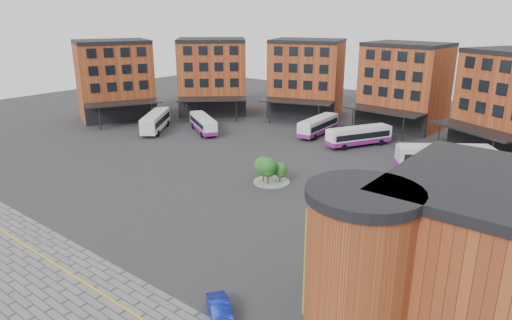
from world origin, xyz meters
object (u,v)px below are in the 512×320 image
Objects in this scene: bus_c at (318,126)px; blue_car at (220,311)px; tree_island at (269,169)px; bus_a at (156,120)px; bus_b at (203,123)px; bus_e at (445,158)px; bus_d at (359,136)px; bus_f at (467,172)px.

bus_c reaches higher than blue_car.
tree_island is 0.42× the size of bus_a.
bus_e is (38.31, 4.98, 0.32)m from bus_b.
bus_c is at bearing -140.74° from bus_e.
bus_b is 50.08m from blue_car.
bus_c is 49.54m from blue_car.
bus_d is at bearing 87.03° from tree_island.
bus_d is at bearing -39.81° from bus_b.
bus_c is at bearing -164.63° from bus_d.
bus_a is 46.27m from bus_e.
bus_e is at bearing -158.73° from bus_f.
bus_a is 52.66m from blue_car.
blue_car is at bearing -103.37° from bus_b.
bus_d is (1.10, 21.26, -0.25)m from tree_island.
bus_c is 0.93× the size of bus_e.
bus_c is at bearing -135.55° from bus_f.
bus_f reaches higher than bus_b.
bus_c is (-7.18, 23.16, -0.27)m from tree_island.
bus_f is at bearing 6.21° from bus_d.
bus_f is (48.90, 6.14, -0.18)m from bus_a.
bus_b is at bearing -3.64° from bus_a.
bus_c is at bearing 59.73° from blue_car.
bus_e is 39.76m from blue_car.
tree_island is 0.40× the size of bus_f.
bus_a is 0.92× the size of bus_e.
bus_b is at bearing -132.02° from bus_d.
blue_car is (36.10, -34.70, -0.88)m from bus_b.
bus_a is 1.07× the size of bus_b.
tree_island is at bearing -76.84° from bus_e.
bus_e reaches higher than bus_b.
blue_car is (43.09, -30.25, -1.21)m from bus_a.
bus_a is at bearing -128.95° from bus_d.
blue_car is at bearing -70.23° from bus_c.
bus_c is 27.23m from bus_f.
tree_island is at bearing -78.87° from bus_f.
blue_car is (19.90, -45.36, -0.94)m from bus_c.
bus_e reaches higher than bus_c.
bus_f is at bearing 37.46° from tree_island.
bus_a is 27.68m from bus_c.
bus_f is (3.59, -3.28, -0.16)m from bus_e.
bus_a is 2.70× the size of blue_car.
bus_b is at bearing -118.92° from bus_e.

